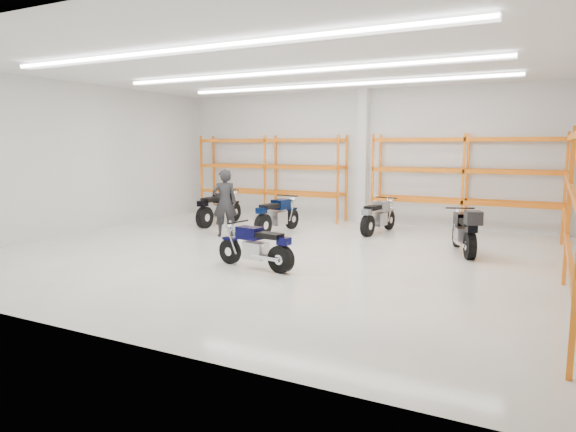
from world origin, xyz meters
The scene contains 11 objects.
ground centered at (0.00, 0.00, 0.00)m, with size 14.00×14.00×0.00m, color beige.
room_shell centered at (0.00, 0.03, 3.28)m, with size 14.02×12.02×4.51m.
motorcycle_main centered at (0.24, -1.58, 0.46)m, with size 2.01×0.71×0.99m.
motorcycle_back_a centered at (-4.07, 3.08, 0.54)m, with size 0.78×2.36×1.16m.
motorcycle_back_b centered at (-1.60, 2.61, 0.52)m, with size 0.75×2.25×1.11m.
motorcycle_back_c centered at (1.15, 3.96, 0.49)m, with size 0.74×2.14×1.05m.
motorcycle_back_d centered at (3.96, 2.02, 0.56)m, with size 1.09×2.20×1.16m.
standing_man centered at (-2.66, 1.44, 0.98)m, with size 0.71×0.47×1.96m, color black.
structural_column centered at (0.00, 5.82, 2.25)m, with size 0.32×0.32×4.50m, color white.
pallet_racking_back_left centered at (-3.40, 5.48, 1.79)m, with size 5.67×0.87×3.00m.
pallet_racking_back_right centered at (3.40, 5.48, 1.79)m, with size 5.67×0.87×3.00m.
Camera 1 is at (5.78, -10.87, 2.64)m, focal length 32.00 mm.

